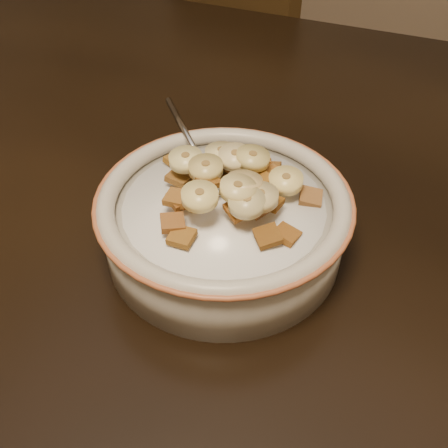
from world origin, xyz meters
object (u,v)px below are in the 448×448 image
at_px(chair, 197,122).
at_px(table, 118,135).
at_px(spoon, 210,179).
at_px(cereal_bowl, 224,227).

bearing_deg(chair, table, -51.18).
bearing_deg(spoon, chair, -107.90).
distance_m(table, cereal_bowl, 0.28).
bearing_deg(chair, spoon, -37.83).
bearing_deg(table, chair, 104.42).
height_order(chair, spoon, chair).
xyz_separation_m(cereal_bowl, spoon, (-0.03, 0.02, 0.03)).
relative_size(chair, cereal_bowl, 4.12).
xyz_separation_m(chair, cereal_bowl, (0.37, -0.62, 0.32)).
height_order(table, chair, chair).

